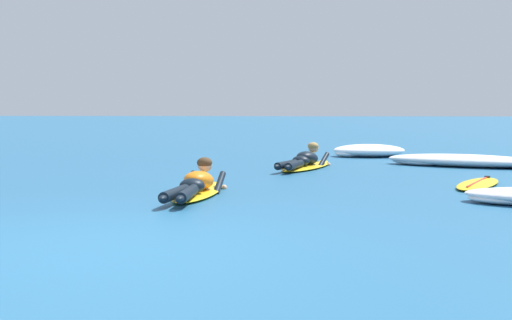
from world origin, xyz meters
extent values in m
plane|color=#235B84|center=(0.00, 10.00, 0.00)|extent=(120.00, 120.00, 0.00)
ellipsoid|color=yellow|center=(0.30, 3.47, 0.04)|extent=(0.65, 2.08, 0.07)
ellipsoid|color=yellow|center=(0.37, 4.44, 0.05)|extent=(0.20, 0.21, 0.06)
ellipsoid|color=orange|center=(0.30, 3.52, 0.20)|extent=(0.44, 0.68, 0.34)
ellipsoid|color=black|center=(0.28, 3.13, 0.17)|extent=(0.36, 0.30, 0.20)
cylinder|color=black|center=(0.16, 2.56, 0.14)|extent=(0.25, 0.86, 0.14)
ellipsoid|color=black|center=(0.10, 2.14, 0.14)|extent=(0.11, 0.23, 0.08)
cylinder|color=black|center=(0.32, 2.55, 0.14)|extent=(0.15, 0.85, 0.14)
ellipsoid|color=black|center=(0.31, 2.12, 0.14)|extent=(0.11, 0.23, 0.08)
cylinder|color=black|center=(0.11, 3.89, 0.12)|extent=(0.13, 0.55, 0.32)
sphere|color=tan|center=(0.13, 4.25, 0.02)|extent=(0.09, 0.09, 0.09)
cylinder|color=black|center=(0.55, 3.84, 0.12)|extent=(0.13, 0.55, 0.32)
sphere|color=tan|center=(0.57, 4.18, 0.02)|extent=(0.09, 0.09, 0.09)
sphere|color=tan|center=(0.33, 3.90, 0.38)|extent=(0.21, 0.21, 0.21)
ellipsoid|color=#47331E|center=(0.33, 3.88, 0.41)|extent=(0.23, 0.21, 0.16)
ellipsoid|color=yellow|center=(1.77, 7.59, 0.04)|extent=(1.29, 2.34, 0.07)
ellipsoid|color=yellow|center=(2.11, 8.62, 0.05)|extent=(0.26, 0.26, 0.06)
ellipsoid|color=black|center=(1.78, 7.64, 0.20)|extent=(0.59, 0.74, 0.34)
ellipsoid|color=black|center=(1.66, 7.28, 0.17)|extent=(0.41, 0.37, 0.20)
cylinder|color=black|center=(1.41, 6.78, 0.14)|extent=(0.43, 0.80, 0.14)
ellipsoid|color=black|center=(1.25, 6.41, 0.14)|extent=(0.17, 0.24, 0.08)
cylinder|color=black|center=(1.56, 6.73, 0.14)|extent=(0.35, 0.81, 0.14)
ellipsoid|color=black|center=(1.45, 6.34, 0.14)|extent=(0.17, 0.24, 0.08)
cylinder|color=black|center=(1.69, 8.05, 0.12)|extent=(0.27, 0.58, 0.33)
sphere|color=tan|center=(1.81, 8.41, 0.02)|extent=(0.09, 0.09, 0.09)
cylinder|color=black|center=(2.10, 7.89, 0.12)|extent=(0.27, 0.58, 0.33)
sphere|color=tan|center=(2.22, 8.23, 0.02)|extent=(0.09, 0.09, 0.09)
sphere|color=tan|center=(1.91, 8.00, 0.38)|extent=(0.21, 0.21, 0.21)
ellipsoid|color=#AD894C|center=(1.90, 7.98, 0.41)|extent=(0.27, 0.26, 0.16)
ellipsoid|color=yellow|center=(4.40, 4.86, 0.04)|extent=(1.24, 1.90, 0.07)
cube|color=red|center=(4.40, 4.86, 0.07)|extent=(0.69, 1.45, 0.01)
cone|color=black|center=(4.71, 5.55, 0.01)|extent=(0.13, 0.13, 0.16)
ellipsoid|color=white|center=(4.32, 2.90, 0.06)|extent=(1.11, 0.74, 0.12)
ellipsoid|color=white|center=(4.92, 8.23, 0.12)|extent=(3.20, 2.05, 0.25)
ellipsoid|color=white|center=(5.68, 8.06, 0.09)|extent=(1.18, 0.70, 0.17)
ellipsoid|color=white|center=(4.03, 8.49, 0.07)|extent=(1.16, 1.06, 0.14)
ellipsoid|color=white|center=(3.25, 10.73, 0.15)|extent=(1.74, 1.19, 0.30)
ellipsoid|color=white|center=(3.66, 10.91, 0.10)|extent=(0.70, 0.66, 0.21)
ellipsoid|color=white|center=(2.74, 10.60, 0.08)|extent=(0.63, 0.58, 0.16)
camera|label=1|loc=(1.81, -5.76, 1.24)|focal=48.05mm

